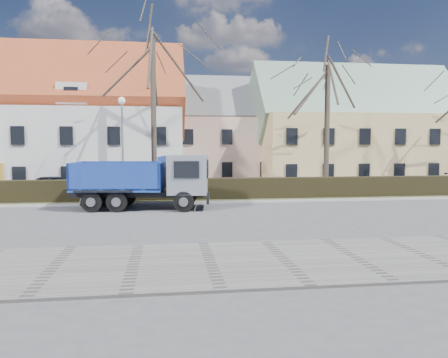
{
  "coord_description": "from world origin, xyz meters",
  "views": [
    {
      "loc": [
        -1.3,
        -21.01,
        3.55
      ],
      "look_at": [
        1.92,
        2.65,
        1.6
      ],
      "focal_mm": 35.0,
      "sensor_mm": 36.0,
      "label": 1
    }
  ],
  "objects": [
    {
      "name": "parked_car_a",
      "position": [
        -8.79,
        10.14,
        0.69
      ],
      "size": [
        4.28,
        2.29,
        1.38
      ],
      "primitive_type": "imported",
      "rotation": [
        0.0,
        0.0,
        1.74
      ],
      "color": "black",
      "rests_on": "ground"
    },
    {
      "name": "hedge",
      "position": [
        0.0,
        6.0,
        0.65
      ],
      "size": [
        60.0,
        0.9,
        1.3
      ],
      "primitive_type": "cube",
      "color": "black",
      "rests_on": "ground"
    },
    {
      "name": "building_white",
      "position": [
        -13.0,
        16.0,
        4.75
      ],
      "size": [
        26.8,
        10.8,
        9.5
      ],
      "primitive_type": null,
      "color": "silver",
      "rests_on": "ground"
    },
    {
      "name": "curb_far",
      "position": [
        0.0,
        4.6,
        0.06
      ],
      "size": [
        80.0,
        0.3,
        0.12
      ],
      "primitive_type": "cube",
      "color": "#A49F98",
      "rests_on": "ground"
    },
    {
      "name": "building_pink",
      "position": [
        4.0,
        20.0,
        4.0
      ],
      "size": [
        10.8,
        8.8,
        8.0
      ],
      "primitive_type": null,
      "color": "#D3AA95",
      "rests_on": "ground"
    },
    {
      "name": "building_yellow",
      "position": [
        16.0,
        17.0,
        4.25
      ],
      "size": [
        18.8,
        10.8,
        8.5
      ],
      "primitive_type": null,
      "color": "#D6B575",
      "rests_on": "ground"
    },
    {
      "name": "cart_frame",
      "position": [
        -6.09,
        4.39,
        0.31
      ],
      "size": [
        0.68,
        0.4,
        0.62
      ],
      "primitive_type": null,
      "rotation": [
        0.0,
        0.0,
        -0.02
      ],
      "color": "silver",
      "rests_on": "ground"
    },
    {
      "name": "dump_truck",
      "position": [
        -2.78,
        2.95,
        1.51
      ],
      "size": [
        7.86,
        3.71,
        3.03
      ],
      "primitive_type": null,
      "rotation": [
        0.0,
        0.0,
        -0.12
      ],
      "color": "navy",
      "rests_on": "ground"
    },
    {
      "name": "ground",
      "position": [
        0.0,
        0.0,
        0.0
      ],
      "size": [
        120.0,
        120.0,
        0.0
      ],
      "primitive_type": "plane",
      "color": "#4C4C4E"
    },
    {
      "name": "tree_1",
      "position": [
        -2.0,
        8.5,
        6.33
      ],
      "size": [
        9.2,
        9.2,
        12.65
      ],
      "primitive_type": null,
      "color": "#3B3229",
      "rests_on": "ground"
    },
    {
      "name": "tree_2",
      "position": [
        10.0,
        8.5,
        5.5
      ],
      "size": [
        8.0,
        8.0,
        11.0
      ],
      "primitive_type": null,
      "color": "#3B3229",
      "rests_on": "ground"
    },
    {
      "name": "grass_strip",
      "position": [
        0.0,
        6.2,
        0.05
      ],
      "size": [
        80.0,
        3.0,
        0.1
      ],
      "primitive_type": "cube",
      "color": "#3E4325",
      "rests_on": "ground"
    },
    {
      "name": "streetlight",
      "position": [
        -3.91,
        7.0,
        3.25
      ],
      "size": [
        0.51,
        0.51,
        6.51
      ],
      "primitive_type": null,
      "color": "#929599",
      "rests_on": "ground"
    },
    {
      "name": "sidewalk_near",
      "position": [
        0.0,
        -8.5,
        0.04
      ],
      "size": [
        80.0,
        5.0,
        0.08
      ],
      "primitive_type": "cube",
      "color": "gray",
      "rests_on": "ground"
    }
  ]
}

